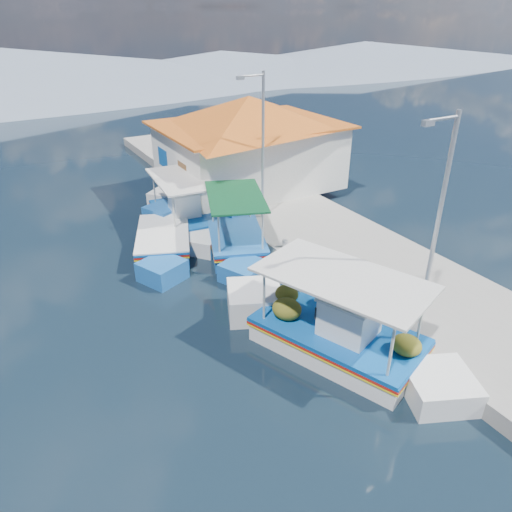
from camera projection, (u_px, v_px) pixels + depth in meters
ground at (337, 443)px, 10.68m from camera, size 160.00×160.00×0.00m
quay at (361, 261)px, 17.79m from camera, size 5.00×44.00×0.50m
bollards at (329, 274)px, 16.10m from camera, size 0.20×17.20×0.30m
main_caique at (336, 334)px, 13.38m from camera, size 4.23×7.61×2.68m
caique_green_canopy at (235, 241)px, 19.05m from camera, size 3.60×6.39×2.56m
caique_blue_hull at (162, 242)px, 19.06m from camera, size 3.56×6.25×1.20m
caique_far at (183, 217)px, 21.00m from camera, size 2.52×7.07×2.49m
harbor_building at (249, 140)px, 23.66m from camera, size 10.49×10.49×4.40m
lamp_post_near at (437, 215)px, 12.44m from camera, size 1.21×0.14×6.00m
lamp_post_far at (261, 140)px, 19.34m from camera, size 1.21×0.14×6.00m
mountain_ridge at (79, 71)px, 55.59m from camera, size 171.40×96.00×5.50m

